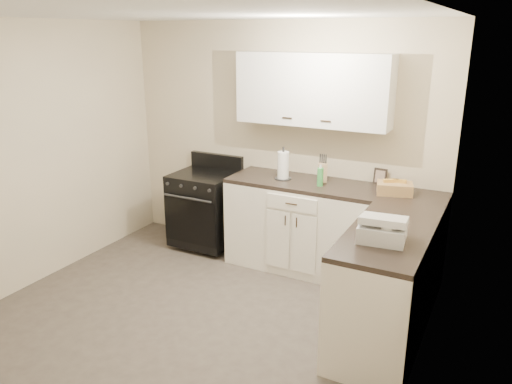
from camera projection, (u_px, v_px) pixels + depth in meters
The scene contains 20 objects.
floor at pixel (188, 326), 4.23m from camera, with size 3.60×3.60×0.00m, color #473F38.
ceiling at pixel (173, 13), 3.46m from camera, with size 3.60×3.60×0.00m, color white.
wall_back at pixel (279, 142), 5.37m from camera, with size 3.60×3.60×0.00m, color beige.
wall_right at pixel (422, 224), 3.05m from camera, with size 3.60×3.60×0.00m, color beige.
wall_left at pixel (22, 159), 4.64m from camera, with size 3.60×3.60×0.00m, color beige.
base_cabinets_back at pixel (303, 227), 5.17m from camera, with size 1.55×0.60×0.90m, color white.
base_cabinets_right at pixel (393, 274), 4.15m from camera, with size 0.60×1.90×0.90m, color white.
countertop_back at pixel (304, 183), 5.03m from camera, with size 1.55×0.60×0.04m, color black.
countertop_right at pixel (398, 222), 4.01m from camera, with size 0.60×1.90×0.04m, color black.
upper_cabinets at pixel (313, 90), 4.87m from camera, with size 1.55×0.30×0.70m, color silver.
stove at pixel (204, 209), 5.67m from camera, with size 0.67×0.58×0.82m, color black.
knife_block at pixel (323, 173), 4.98m from camera, with size 0.09×0.08×0.19m, color #D2B181.
paper_towel at pixel (283, 165), 5.07m from camera, with size 0.12×0.12×0.28m, color white.
soap_bottle at pixel (320, 177), 4.85m from camera, with size 0.06×0.06×0.18m, color green.
picture_frame at pixel (380, 176), 4.91m from camera, with size 0.13×0.02×0.16m, color black.
wicker_basket at pixel (395, 188), 4.62m from camera, with size 0.32×0.21×0.11m, color tan.
countertop_grill at pixel (382, 232), 3.59m from camera, with size 0.33×0.31×0.12m, color silver.
glass_jar at pixel (386, 235), 3.50m from camera, with size 0.09×0.09×0.14m, color silver.
oven_mitt_near at pixel (335, 290), 3.81m from camera, with size 0.02×0.14×0.25m, color black.
oven_mitt_far at pixel (351, 265), 4.14m from camera, with size 0.02×0.14×0.24m, color black.
Camera 1 is at (2.21, -3.00, 2.37)m, focal length 35.00 mm.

